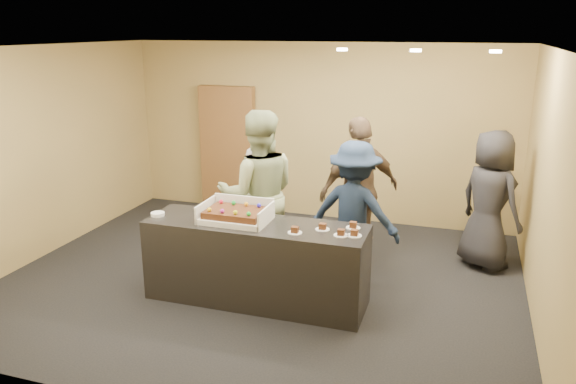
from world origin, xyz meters
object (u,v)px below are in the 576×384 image
Objects in this scene: serving_counter at (256,262)px; person_server_grey at (258,206)px; person_brown_extra at (359,191)px; person_sage_man at (258,194)px; person_dark_suit at (490,200)px; person_navy_man at (354,212)px; plate_stack at (158,214)px; storage_cabinet at (228,149)px; cake_box at (237,216)px; sheet_cake at (235,213)px.

person_server_grey is at bearing 109.19° from serving_counter.
serving_counter is at bearing 18.45° from person_brown_extra.
person_sage_man reaches higher than person_dark_suit.
plate_stack is at bearing 33.02° from person_navy_man.
storage_cabinet is 2.78× the size of cake_box.
person_brown_extra is at bearing 38.50° from plate_stack.
person_navy_man is at bearing 164.40° from person_sage_man.
person_brown_extra reaches higher than sheet_cake.
person_navy_man is at bearing -39.30° from storage_cabinet.
person_sage_man is at bearing 15.67° from person_navy_man.
person_brown_extra is (1.07, 0.75, -0.07)m from person_sage_man.
serving_counter is at bearing 5.25° from plate_stack.
serving_counter is 1.38× the size of person_dark_suit.
person_server_grey is at bearing -92.27° from person_sage_man.
cake_box is (-0.23, 0.03, 0.50)m from serving_counter.
cake_box is at bearing 8.28° from plate_stack.
serving_counter is at bearing 0.00° from sheet_cake.
cake_box is 0.43× the size of person_navy_man.
plate_stack is (-0.89, -0.10, -0.08)m from sheet_cake.
storage_cabinet reaches higher than person_server_grey.
serving_counter is 0.93m from person_sage_man.
cake_box is 4.80× the size of plate_stack.
cake_box is 0.06m from sheet_cake.
cake_box is at bearing 66.62° from person_sage_man.
cake_box is 0.68m from person_sage_man.
person_dark_suit is (2.62, 1.76, -0.13)m from sheet_cake.
sheet_cake is 0.37× the size of person_navy_man.
storage_cabinet is 1.31× the size of person_server_grey.
sheet_cake is 0.90m from plate_stack.
person_navy_man is (1.12, 0.84, -0.11)m from cake_box.
plate_stack is at bearing 71.69° from person_server_grey.
sheet_cake is 0.36× the size of person_dark_suit.
plate_stack is at bearing -3.17° from person_brown_extra.
person_brown_extra is (1.96, 1.56, 0.02)m from plate_stack.
plate_stack is at bearing -171.72° from cake_box.
person_server_grey is 0.88× the size of person_dark_suit.
serving_counter is 1.28× the size of person_brown_extra.
person_sage_man is at bearing 90.71° from cake_box.
sheet_cake is 0.40× the size of person_server_grey.
person_dark_suit is (2.73, 0.81, 0.10)m from person_server_grey.
person_navy_man is (1.13, 0.17, -0.16)m from person_sage_man.
person_navy_man is at bearing 44.11° from serving_counter.
storage_cabinet is 13.34× the size of plate_stack.
storage_cabinet is 3.07m from plate_stack.
sheet_cake is 1.80m from person_brown_extra.
plate_stack is 3.98m from person_dark_suit.
person_dark_suit reaches higher than person_server_grey.
person_server_grey reaches higher than serving_counter.
person_brown_extra reaches higher than serving_counter.
storage_cabinet is at bearing -38.50° from person_server_grey.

